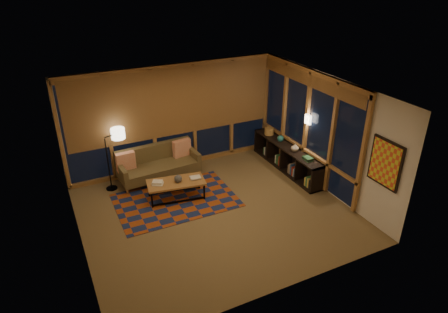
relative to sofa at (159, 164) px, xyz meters
name	(u,v)px	position (x,y,z in m)	size (l,w,h in m)	color
floor	(215,213)	(0.61, -1.98, -0.40)	(5.50, 5.00, 0.01)	brown
ceiling	(214,92)	(0.61, -1.98, 2.30)	(5.50, 5.00, 0.01)	beige
walls	(215,157)	(0.61, -1.98, 0.95)	(5.51, 5.01, 2.70)	silver
window_wall_back	(174,118)	(0.61, 0.45, 0.95)	(5.30, 0.16, 2.60)	#AF7339
window_wall_right	(306,125)	(3.29, -1.38, 0.95)	(0.16, 3.70, 2.60)	#AF7339
wall_art	(385,163)	(3.32, -3.83, 1.05)	(0.06, 0.74, 0.94)	#E14A26
wall_sconce	(308,119)	(3.23, -1.53, 1.15)	(0.12, 0.18, 0.22)	white
sofa	(159,164)	(0.00, 0.00, 0.00)	(1.95, 0.79, 0.80)	brown
pillow_left	(126,161)	(-0.77, 0.09, 0.23)	(0.45, 0.15, 0.45)	#DF491D
pillow_right	(182,148)	(0.68, 0.18, 0.23)	(0.46, 0.15, 0.46)	#DF491D
area_rug	(176,200)	(0.01, -1.14, -0.39)	(2.65, 1.77, 0.01)	#9B4014
coffee_table	(176,190)	(0.07, -1.05, -0.18)	(1.29, 0.59, 0.43)	#AF7339
book_stack_a	(158,183)	(-0.33, -0.97, 0.06)	(0.23, 0.18, 0.07)	silver
book_stack_b	(195,177)	(0.52, -1.10, 0.05)	(0.24, 0.19, 0.05)	silver
ceramic_pot	(178,179)	(0.11, -1.09, 0.12)	(0.18, 0.18, 0.18)	black
floor_lamp	(108,161)	(-1.19, 0.03, 0.33)	(0.49, 0.32, 1.46)	black
bookshelf	(286,158)	(3.10, -0.98, -0.07)	(0.40, 2.61, 0.65)	black
basket	(269,131)	(3.08, -0.12, 0.35)	(0.25, 0.25, 0.18)	#AD8343
teal_bowl	(280,138)	(3.10, -0.65, 0.34)	(0.17, 0.17, 0.17)	#1F6863
vase	(295,147)	(3.10, -1.29, 0.36)	(0.20, 0.20, 0.21)	tan
shelf_book_stack	(308,159)	(3.10, -1.82, 0.29)	(0.17, 0.24, 0.07)	silver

